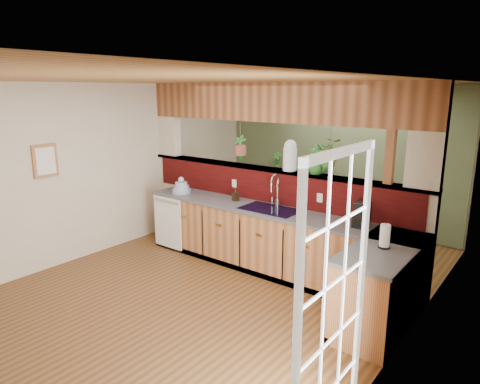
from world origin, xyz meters
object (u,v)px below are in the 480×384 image
Objects in this scene: soap_dispenser at (236,194)px; glass_jar at (290,155)px; shelving_console at (292,195)px; paper_towel at (385,237)px; faucet at (276,189)px; coffee_maker at (362,215)px; dish_stack at (181,188)px.

glass_jar is (0.73, 0.30, 0.61)m from soap_dispenser.
shelving_console is at bearing 98.45° from soap_dispenser.
shelving_console is at bearing 119.12° from glass_jar.
paper_towel reaches higher than soap_dispenser.
faucet is 1.58× the size of coffee_maker.
soap_dispenser is 1.94m from coffee_maker.
soap_dispenser is 0.70× the size of paper_towel.
coffee_maker is at bearing -4.77° from faucet.
soap_dispenser is at bearing 166.76° from paper_towel.
faucet is at bearing -111.56° from glass_jar.
dish_stack is (-1.63, -0.22, -0.17)m from faucet.
shelving_console is (-2.74, 2.77, -0.52)m from paper_towel.
soap_dispenser is at bearing -157.51° from glass_jar.
dish_stack is 1.88m from glass_jar.
soap_dispenser is at bearing -78.59° from shelving_console.
paper_towel is (3.40, -0.43, 0.04)m from dish_stack.
coffee_maker is 0.72m from paper_towel.
coffee_maker is 0.69× the size of glass_jar.
soap_dispenser is (0.98, 0.14, 0.01)m from dish_stack.
glass_jar is (0.09, 0.22, 0.45)m from faucet.
faucet is 0.67m from soap_dispenser.
faucet is at bearing 166.04° from coffee_maker.
faucet is at bearing -62.42° from shelving_console.
dish_stack is at bearing 172.81° from paper_towel.
shelving_console is (-1.06, 1.90, -1.11)m from glass_jar.
faucet is 1.65m from dish_stack.
faucet reaches higher than dish_stack.
dish_stack is 0.22× the size of shelving_console.
shelving_console is at bearing 126.31° from coffee_maker.
coffee_maker reaches higher than dish_stack.
faucet reaches higher than coffee_maker.
paper_towel is at bearing -7.19° from dish_stack.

